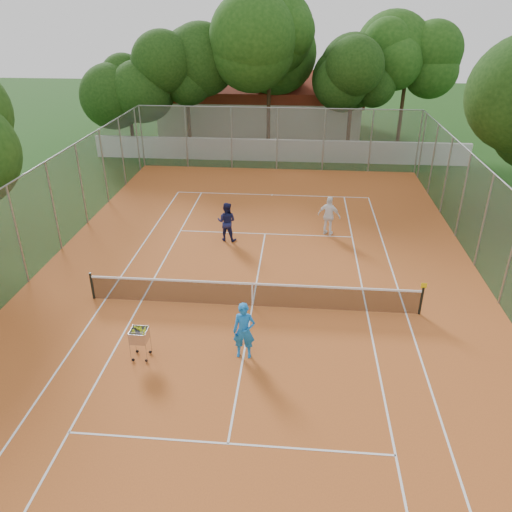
# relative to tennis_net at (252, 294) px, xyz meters

# --- Properties ---
(ground) EXTENTS (120.00, 120.00, 0.00)m
(ground) POSITION_rel_tennis_net_xyz_m (0.00, 0.00, -0.51)
(ground) COLOR #13340E
(ground) RESTS_ON ground
(court_pad) EXTENTS (18.00, 34.00, 0.02)m
(court_pad) POSITION_rel_tennis_net_xyz_m (0.00, 0.00, -0.50)
(court_pad) COLOR #B95B24
(court_pad) RESTS_ON ground
(court_lines) EXTENTS (10.98, 23.78, 0.01)m
(court_lines) POSITION_rel_tennis_net_xyz_m (0.00, 0.00, -0.49)
(court_lines) COLOR white
(court_lines) RESTS_ON court_pad
(tennis_net) EXTENTS (11.88, 0.10, 0.98)m
(tennis_net) POSITION_rel_tennis_net_xyz_m (0.00, 0.00, 0.00)
(tennis_net) COLOR black
(tennis_net) RESTS_ON court_pad
(perimeter_fence) EXTENTS (18.00, 34.00, 4.00)m
(perimeter_fence) POSITION_rel_tennis_net_xyz_m (0.00, 0.00, 1.49)
(perimeter_fence) COLOR slate
(perimeter_fence) RESTS_ON ground
(boundary_wall) EXTENTS (26.00, 0.30, 1.50)m
(boundary_wall) POSITION_rel_tennis_net_xyz_m (0.00, 19.00, 0.24)
(boundary_wall) COLOR white
(boundary_wall) RESTS_ON ground
(clubhouse) EXTENTS (16.40, 9.00, 4.40)m
(clubhouse) POSITION_rel_tennis_net_xyz_m (-2.00, 29.00, 1.69)
(clubhouse) COLOR beige
(clubhouse) RESTS_ON ground
(tropical_trees) EXTENTS (29.00, 19.00, 10.00)m
(tropical_trees) POSITION_rel_tennis_net_xyz_m (0.00, 22.00, 4.49)
(tropical_trees) COLOR black
(tropical_trees) RESTS_ON ground
(player_near) EXTENTS (0.69, 0.45, 1.87)m
(player_near) POSITION_rel_tennis_net_xyz_m (0.03, -2.88, 0.45)
(player_near) COLOR blue
(player_near) RESTS_ON court_pad
(player_far_left) EXTENTS (0.99, 0.83, 1.83)m
(player_far_left) POSITION_rel_tennis_net_xyz_m (-1.71, 5.58, 0.43)
(player_far_left) COLOR #181B48
(player_far_left) RESTS_ON court_pad
(player_far_right) EXTENTS (1.20, 0.86, 1.89)m
(player_far_right) POSITION_rel_tennis_net_xyz_m (2.99, 6.64, 0.45)
(player_far_right) COLOR white
(player_far_right) RESTS_ON court_pad
(ball_hopper) EXTENTS (0.69, 0.69, 1.13)m
(ball_hopper) POSITION_rel_tennis_net_xyz_m (-3.13, -3.26, 0.07)
(ball_hopper) COLOR #AFAEB5
(ball_hopper) RESTS_ON court_pad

